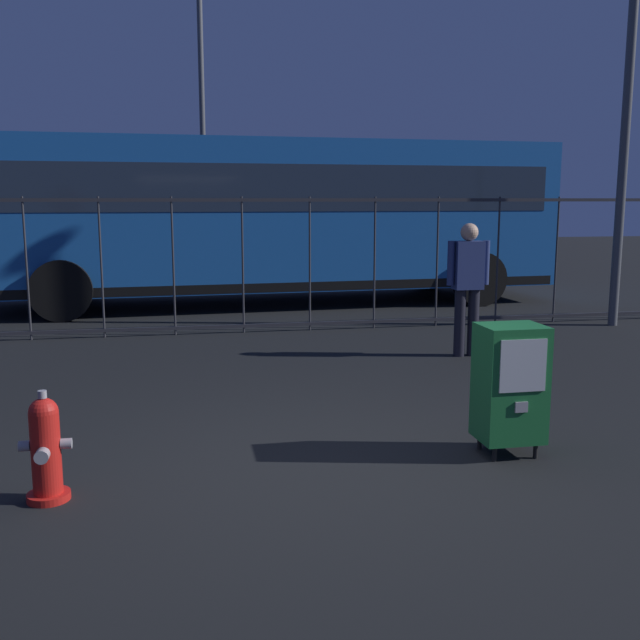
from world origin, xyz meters
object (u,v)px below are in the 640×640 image
street_light_far_left (629,71)px  bus_near (271,213)px  pedestrian (468,281)px  street_light_near_left (202,111)px  newspaper_box_primary (510,383)px  fire_hydrant (46,449)px

street_light_far_left → bus_near: bearing=145.0°
pedestrian → street_light_near_left: 11.48m
newspaper_box_primary → pedestrian: bearing=72.9°
pedestrian → street_light_near_left: size_ratio=0.23×
newspaper_box_primary → street_light_near_left: 14.66m
street_light_near_left → street_light_far_left: size_ratio=1.09×
bus_near → street_light_far_left: 6.42m
pedestrian → street_light_far_left: bearing=28.2°
bus_near → street_light_near_left: street_light_near_left is taller
fire_hydrant → pedestrian: 5.81m
pedestrian → street_light_near_left: bearing=104.9°
pedestrian → bus_near: size_ratio=0.16×
street_light_near_left → newspaper_box_primary: bearing=-82.8°
newspaper_box_primary → bus_near: bearing=94.9°
newspaper_box_primary → pedestrian: size_ratio=0.61×
street_light_near_left → fire_hydrant: bearing=-96.3°
bus_near → street_light_near_left: 6.10m
fire_hydrant → pedestrian: (4.43, 3.71, 0.60)m
fire_hydrant → street_light_far_left: size_ratio=0.11×
newspaper_box_primary → bus_near: 8.72m
newspaper_box_primary → pedestrian: (1.07, 3.46, 0.38)m
fire_hydrant → street_light_near_left: 14.93m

